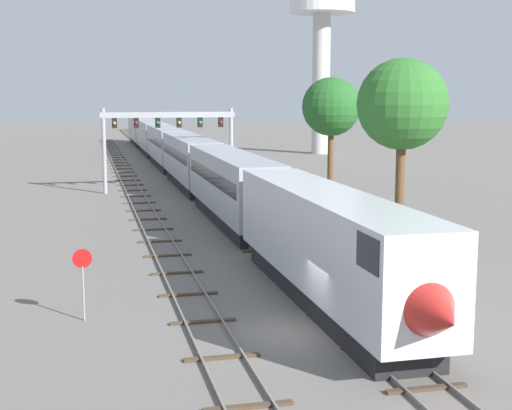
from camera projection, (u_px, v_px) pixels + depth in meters
The scene contains 9 objects.
ground_plane at pixel (304, 332), 27.21m from camera, with size 400.00×400.00×0.00m, color slate.
track_main at pixel (170, 169), 85.36m from camera, with size 2.60×200.00×0.16m.
track_near at pixel (134, 193), 64.86m from camera, with size 2.60×160.00×0.16m.
passenger_train at pixel (176, 152), 78.91m from camera, with size 3.04×120.07×4.80m.
signal_gantry at pixel (169, 130), 65.55m from camera, with size 12.10×0.49×7.56m.
water_tower at pixel (322, 11), 105.37m from camera, with size 9.64×9.64×26.27m.
stop_sign at pixel (83, 274), 28.34m from camera, with size 0.76×0.08×2.88m.
trackside_tree_left at pixel (331, 107), 67.29m from camera, with size 5.43×5.43×10.37m.
trackside_tree_mid at pixel (402, 105), 42.89m from camera, with size 5.41×5.41×10.93m.
Camera 1 is at (-7.81, -25.05, 8.83)m, focal length 51.08 mm.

